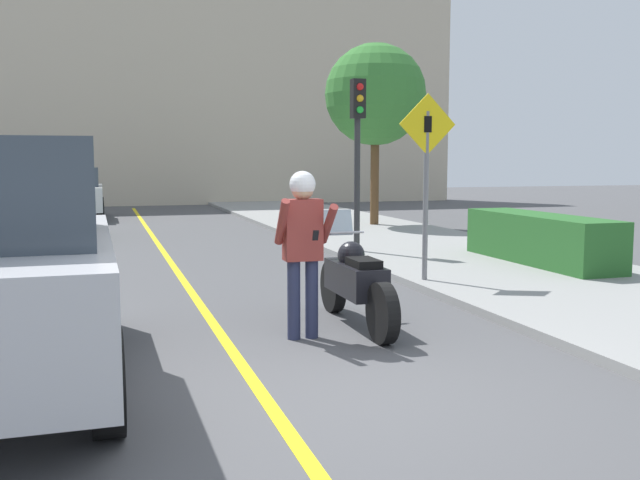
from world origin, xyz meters
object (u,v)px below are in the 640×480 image
object	(u,v)px
traffic_light	(358,132)
person_biker	(303,236)
crossing_sign	(426,169)
street_tree	(375,95)
parked_car_white	(73,193)
parked_car_green	(25,204)
motorcycle	(355,282)

from	to	relation	value
traffic_light	person_biker	bearing A→B (deg)	-115.05
crossing_sign	street_tree	world-z (taller)	street_tree
street_tree	parked_car_white	world-z (taller)	street_tree
crossing_sign	traffic_light	world-z (taller)	traffic_light
street_tree	parked_car_green	size ratio (longest dim) A/B	1.20
person_biker	parked_car_green	world-z (taller)	person_biker
person_biker	crossing_sign	distance (m)	3.69
motorcycle	traffic_light	size ratio (longest dim) A/B	0.68
street_tree	traffic_light	bearing A→B (deg)	-114.71
street_tree	motorcycle	bearing A→B (deg)	-112.48
traffic_light	street_tree	xyz separation A→B (m)	(2.51, 5.45, 1.24)
motorcycle	parked_car_white	size ratio (longest dim) A/B	0.55
motorcycle	crossing_sign	distance (m)	3.11
traffic_light	street_tree	size ratio (longest dim) A/B	0.67
parked_car_green	street_tree	bearing A→B (deg)	1.31
parked_car_green	parked_car_white	bearing A→B (deg)	81.29
traffic_light	street_tree	bearing A→B (deg)	65.29
person_biker	street_tree	bearing A→B (deg)	65.11
street_tree	person_biker	bearing A→B (deg)	-114.89
motorcycle	street_tree	distance (m)	12.45
motorcycle	parked_car_white	xyz separation A→B (m)	(-3.64, 16.90, 0.34)
motorcycle	street_tree	world-z (taller)	street_tree
motorcycle	street_tree	size ratio (longest dim) A/B	0.46
traffic_light	street_tree	distance (m)	6.12
crossing_sign	parked_car_white	bearing A→B (deg)	110.50
traffic_light	crossing_sign	bearing A→B (deg)	-93.27
street_tree	parked_car_green	distance (m)	9.59
crossing_sign	street_tree	distance (m)	9.59
person_biker	parked_car_white	xyz separation A→B (m)	(-2.90, 17.29, -0.26)
person_biker	street_tree	size ratio (longest dim) A/B	0.36
crossing_sign	parked_car_white	distance (m)	15.81
motorcycle	street_tree	bearing A→B (deg)	67.52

